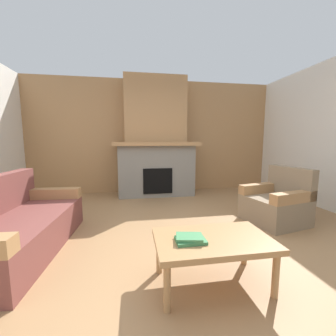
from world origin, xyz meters
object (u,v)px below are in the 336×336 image
(fireplace, at_px, (156,145))
(coffee_table, at_px, (213,244))
(couch, at_px, (15,228))
(armchair, at_px, (277,204))

(fireplace, height_order, coffee_table, fireplace)
(fireplace, distance_m, coffee_table, 3.39)
(fireplace, xyz_separation_m, couch, (-1.86, -2.42, -0.88))
(couch, height_order, coffee_table, couch)
(coffee_table, bearing_deg, fireplace, 92.38)
(fireplace, relative_size, couch, 1.46)
(armchair, distance_m, coffee_table, 1.94)
(couch, bearing_deg, fireplace, 52.41)
(armchair, bearing_deg, fireplace, 128.46)
(fireplace, bearing_deg, couch, -127.59)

